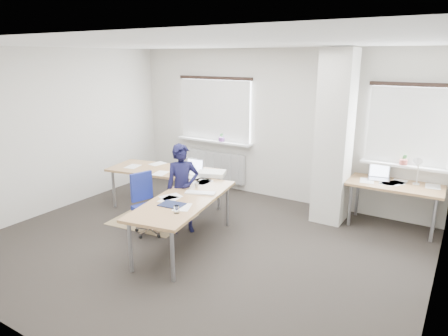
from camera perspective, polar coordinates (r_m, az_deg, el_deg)
The scene contains 8 objects.
ground at distance 5.92m, azimuth -3.70°, elevation -10.95°, with size 6.00×6.00×0.00m, color black.
room_shell at distance 5.64m, azimuth 0.20°, elevation 6.47°, with size 6.04×5.04×2.82m.
floor_mat at distance 6.88m, azimuth -10.15°, elevation -7.21°, with size 1.22×1.03×0.01m, color #997F53.
white_crate at distance 8.45m, azimuth -4.88°, elevation -1.56°, with size 0.52×0.36×0.31m, color white.
desk_main at distance 6.36m, azimuth -6.83°, elevation -2.38°, with size 2.82×2.63×0.96m.
desk_side at distance 6.79m, azimuth 23.23°, elevation -2.47°, with size 1.41×0.73×1.22m.
task_chair at distance 6.31m, azimuth -10.70°, elevation -6.87°, with size 0.53×0.52×0.94m.
person at distance 6.13m, azimuth -5.94°, elevation -2.98°, with size 0.51×0.33×1.39m, color black.
Camera 1 is at (3.11, -4.29, 2.65)m, focal length 32.00 mm.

